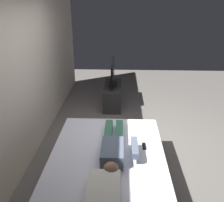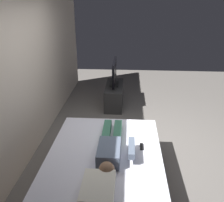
# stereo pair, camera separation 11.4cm
# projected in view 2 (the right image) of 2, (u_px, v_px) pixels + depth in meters

# --- Properties ---
(ground_plane) EXTENTS (10.00, 10.00, 0.00)m
(ground_plane) POSITION_uv_depth(u_px,v_px,m) (133.00, 151.00, 4.17)
(ground_plane) COLOR slate
(back_wall) EXTENTS (6.40, 0.10, 2.80)m
(back_wall) POSITION_uv_depth(u_px,v_px,m) (33.00, 63.00, 4.09)
(back_wall) COLOR beige
(back_wall) RESTS_ON ground
(bed) EXTENTS (2.04, 1.56, 0.54)m
(bed) POSITION_uv_depth(u_px,v_px,m) (105.00, 171.00, 3.30)
(bed) COLOR brown
(bed) RESTS_ON ground
(pillow) EXTENTS (0.48, 0.34, 0.12)m
(pillow) POSITION_uv_depth(u_px,v_px,m) (98.00, 189.00, 2.52)
(pillow) COLOR silver
(pillow) RESTS_ON bed
(person) EXTENTS (1.26, 0.46, 0.18)m
(person) POSITION_uv_depth(u_px,v_px,m) (111.00, 147.00, 3.18)
(person) COLOR slate
(person) RESTS_ON bed
(remote) EXTENTS (0.15, 0.04, 0.02)m
(remote) POSITION_uv_depth(u_px,v_px,m) (142.00, 147.00, 3.32)
(remote) COLOR black
(remote) RESTS_ON bed
(tv_stand) EXTENTS (1.10, 0.40, 0.50)m
(tv_stand) POSITION_uv_depth(u_px,v_px,m) (114.00, 95.00, 5.86)
(tv_stand) COLOR #2D2D2D
(tv_stand) RESTS_ON ground
(tv) EXTENTS (0.88, 0.20, 0.59)m
(tv) POSITION_uv_depth(u_px,v_px,m) (114.00, 74.00, 5.65)
(tv) COLOR black
(tv) RESTS_ON tv_stand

